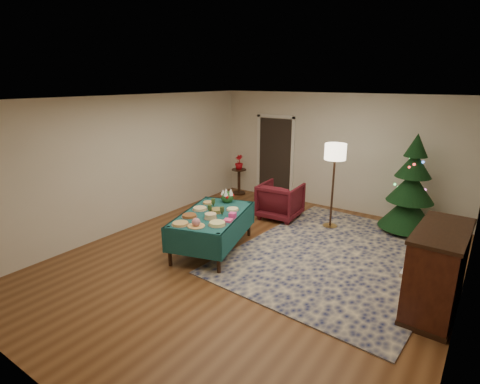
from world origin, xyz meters
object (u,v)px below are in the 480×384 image
Objects in this scene: armchair at (280,199)px; floor_lamp at (335,157)px; side_table at (239,182)px; piano at (436,271)px; gift_box at (233,215)px; potted_plant at (239,165)px; buffet_table at (212,221)px; christmas_tree at (411,189)px.

armchair is 1.56m from floor_lamp.
piano is at bearing -29.42° from side_table.
potted_plant is at bearing 123.13° from gift_box.
buffet_table is 1.46× the size of piano.
christmas_tree reaches higher than potted_plant.
side_table is (-1.81, 0.99, -0.10)m from armchair.
piano is at bearing 3.24° from buffet_table.
piano reaches higher than potted_plant.
gift_box is at bearing -56.87° from potted_plant.
gift_box is 3.73m from side_table.
potted_plant reaches higher than side_table.
christmas_tree is at bearing -3.04° from side_table.
armchair is 0.64× the size of piano.
side_table is at bearing 163.59° from floor_lamp.
buffet_table is 2.80m from floor_lamp.
piano reaches higher than side_table.
piano reaches higher than gift_box.
floor_lamp is 0.88× the size of christmas_tree.
buffet_table is at bearing 80.20° from armchair.
buffet_table is 5.28× the size of potted_plant.
side_table is 0.46m from potted_plant.
potted_plant is (-1.60, 3.13, 0.24)m from buffet_table.
gift_box is 0.08× the size of piano.
gift_box is 2.54m from floor_lamp.
christmas_tree is (4.31, -0.23, 0.57)m from side_table.
piano is (3.38, -1.93, 0.13)m from armchair.
armchair is at bearing 84.43° from buffet_table.
armchair is (0.21, 2.14, -0.12)m from buffet_table.
buffet_table reaches higher than side_table.
christmas_tree is (2.50, 0.76, 0.46)m from armchair.
floor_lamp is 4.65× the size of potted_plant.
buffet_table is 2.28× the size of armchair.
piano is at bearing -42.54° from floor_lamp.
buffet_table is 1.14× the size of floor_lamp.
side_table is 0.34× the size of christmas_tree.
gift_box is 0.13× the size of armchair.
floor_lamp is at bearing 67.72° from gift_box.
potted_plant is 0.28× the size of piano.
piano is (5.19, -2.93, -0.22)m from potted_plant.
buffet_table is at bearing -120.74° from floor_lamp.
christmas_tree is (2.71, 2.90, 0.34)m from buffet_table.
buffet_table is at bearing -176.76° from piano.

